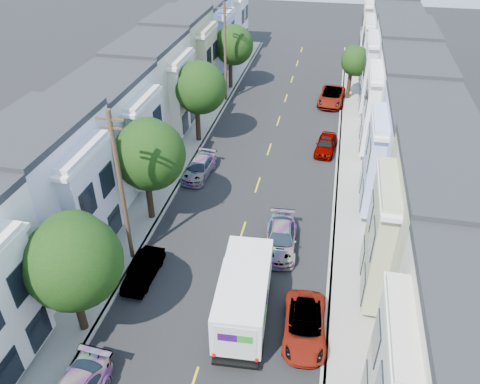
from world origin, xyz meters
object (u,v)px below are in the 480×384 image
object	(u,v)px
tree_b	(72,262)
parked_left_c	(143,270)
utility_pole_far	(225,54)
parked_right_c	(326,145)
fedex_truck	(244,295)
parked_left_d	(199,168)
utility_pole_near	(122,190)
tree_e	(233,45)
parked_right_d	(331,97)
tree_d	(199,88)
tree_far_r	(355,62)
parked_right_b	(305,326)
lead_sedan	(281,239)
tree_c	(148,155)

from	to	relation	value
tree_b	parked_left_c	world-z (taller)	tree_b
utility_pole_far	parked_right_c	size ratio (longest dim) A/B	2.35
fedex_truck	parked_left_d	world-z (taller)	fedex_truck
utility_pole_near	parked_left_c	world-z (taller)	utility_pole_near
utility_pole_near	tree_e	bearing A→B (deg)	90.00
tree_e	parked_right_d	xyz separation A→B (m)	(11.20, -2.05, -4.18)
tree_d	fedex_truck	bearing A→B (deg)	-68.16
tree_b	parked_right_c	world-z (taller)	tree_b
tree_far_r	parked_right_b	xyz separation A→B (m)	(-1.99, -33.02, -3.50)
tree_b	parked_left_d	world-z (taller)	tree_b
lead_sedan	utility_pole_near	bearing A→B (deg)	-166.73
tree_far_r	parked_left_d	bearing A→B (deg)	-122.33
tree_b	tree_e	xyz separation A→B (m)	(-0.00, 35.49, 0.12)
tree_far_r	parked_right_d	bearing A→B (deg)	-141.66
parked_right_c	parked_right_d	world-z (taller)	parked_right_d
tree_c	utility_pole_far	bearing A→B (deg)	89.99
tree_c	parked_left_d	distance (m)	7.86
lead_sedan	parked_right_d	size ratio (longest dim) A/B	0.86
fedex_truck	tree_c	bearing A→B (deg)	132.12
parked_right_b	lead_sedan	bearing A→B (deg)	103.58
tree_d	utility_pole_far	bearing A→B (deg)	89.99
tree_b	utility_pole_near	bearing A→B (deg)	89.98
parked_right_c	parked_right_d	size ratio (longest dim) A/B	0.78
tree_b	tree_d	size ratio (longest dim) A/B	0.97
parked_right_b	parked_right_c	size ratio (longest dim) A/B	1.12
parked_left_d	parked_right_d	distance (m)	19.67
tree_far_r	lead_sedan	xyz separation A→B (m)	(-4.15, -26.26, -3.46)
tree_c	utility_pole_near	xyz separation A→B (m)	(0.00, -4.24, 0.02)
tree_d	parked_right_c	bearing A→B (deg)	1.75
utility_pole_far	parked_right_c	distance (m)	15.27
utility_pole_far	parked_left_d	distance (m)	16.16
tree_b	parked_right_d	distance (m)	35.51
tree_d	parked_right_b	xyz separation A→B (m)	(11.20, -20.13, -4.46)
tree_far_r	utility_pole_near	size ratio (longest dim) A/B	0.58
parked_left_c	parked_right_c	bearing A→B (deg)	63.16
fedex_truck	parked_right_b	world-z (taller)	fedex_truck
tree_e	tree_b	bearing A→B (deg)	-90.00
tree_e	parked_right_d	size ratio (longest dim) A/B	1.30
tree_b	tree_e	bearing A→B (deg)	90.00
lead_sedan	parked_right_b	xyz separation A→B (m)	(2.15, -6.75, -0.05)
parked_right_b	parked_right_d	distance (m)	31.44
parked_right_d	tree_d	bearing A→B (deg)	-129.69
tree_c	parked_right_d	distance (m)	26.27
parked_left_c	parked_right_d	xyz separation A→B (m)	(9.80, 29.17, 0.12)
utility_pole_far	parked_left_c	world-z (taller)	utility_pole_far
tree_c	lead_sedan	xyz separation A→B (m)	(9.05, -1.33, -4.43)
tree_e	utility_pole_near	bearing A→B (deg)	-90.00
lead_sedan	parked_right_b	world-z (taller)	lead_sedan
parked_left_c	parked_right_c	size ratio (longest dim) A/B	0.90
utility_pole_far	parked_right_b	xyz separation A→B (m)	(11.20, -29.85, -4.49)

